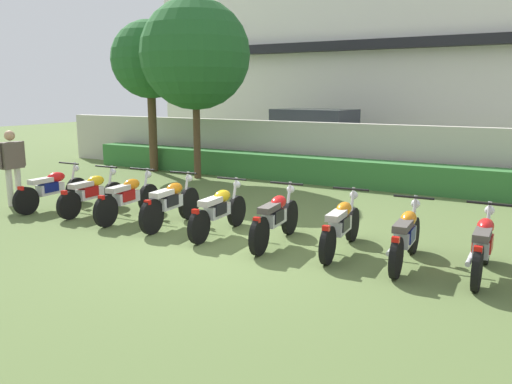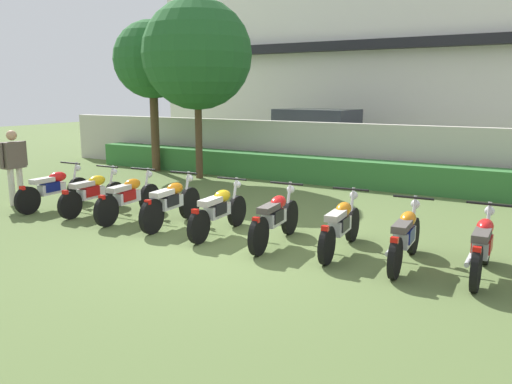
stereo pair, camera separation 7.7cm
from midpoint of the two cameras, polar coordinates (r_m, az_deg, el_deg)
The scene contains 17 objects.
ground at distance 8.54m, azimuth -2.99°, elevation -5.98°, with size 60.00×60.00×0.00m, color #566B38.
building at distance 23.18m, azimuth 19.27°, elevation 14.16°, with size 23.62×6.50×7.97m.
compound_wall at distance 14.57m, azimuth 11.87°, elevation 4.20°, with size 22.44×0.30×1.63m, color #BCB7A8.
hedge_row at distance 13.98m, azimuth 10.91°, elevation 2.05°, with size 17.95×0.70×0.71m, color #337033.
parked_car at distance 18.27m, azimuth 6.72°, elevation 6.09°, with size 4.66×2.44×1.89m.
tree_near_inspector at distance 16.63m, azimuth -11.77°, elevation 14.07°, with size 2.37×2.37×4.65m.
tree_far_side at distance 15.07m, azimuth -6.90°, elevation 14.85°, with size 3.10×3.10×5.07m.
motorcycle_in_row_0 at distance 11.97m, azimuth -21.81°, elevation 0.36°, with size 0.60×1.91×0.95m.
motorcycle_in_row_1 at distance 11.24m, azimuth -17.93°, elevation -0.06°, with size 0.60×1.80×0.94m.
motorcycle_in_row_2 at distance 10.49m, azimuth -14.21°, elevation -0.56°, with size 0.60×1.92×0.96m.
motorcycle_in_row_3 at distance 9.79m, azimuth -9.63°, elevation -1.15°, with size 0.60×1.86×0.98m.
motorcycle_in_row_4 at distance 9.13m, azimuth -4.41°, elevation -2.01°, with size 0.60×1.88×0.95m.
motorcycle_in_row_5 at distance 8.53m, azimuth 1.90°, elevation -2.85°, with size 0.60×1.93×0.96m.
motorcycle_in_row_6 at distance 8.22m, azimuth 9.11°, elevation -3.60°, with size 0.60×1.92×0.95m.
motorcycle_in_row_7 at distance 7.81m, azimuth 15.95°, elevation -4.68°, with size 0.60×1.83×0.95m.
motorcycle_in_row_8 at distance 7.69m, azimuth 23.53°, elevation -5.40°, with size 0.60×1.82×0.95m.
inspector_person at distance 12.61m, azimuth -25.54°, elevation 3.08°, with size 0.22×0.67×1.66m.
Camera 1 is at (4.39, -6.88, 2.51)m, focal length 36.18 mm.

